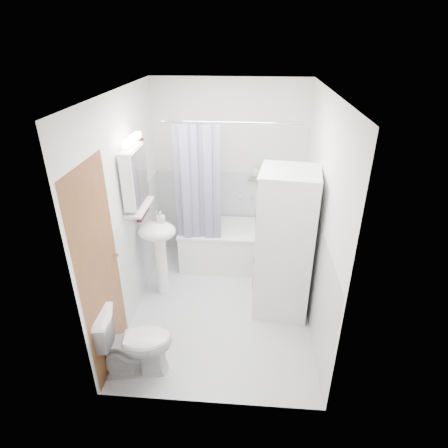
# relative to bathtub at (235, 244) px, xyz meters

# --- Properties ---
(floor) EXTENTS (2.60, 2.60, 0.00)m
(floor) POSITION_rel_bathtub_xyz_m (-0.10, -0.92, -0.31)
(floor) COLOR silver
(floor) RESTS_ON ground
(room_walls) EXTENTS (2.60, 2.60, 2.60)m
(room_walls) POSITION_rel_bathtub_xyz_m (-0.10, -0.92, 1.18)
(room_walls) COLOR white
(room_walls) RESTS_ON ground
(wainscot) EXTENTS (1.98, 2.58, 2.58)m
(wainscot) POSITION_rel_bathtub_xyz_m (-0.10, -0.63, 0.29)
(wainscot) COLOR white
(wainscot) RESTS_ON ground
(door) EXTENTS (0.05, 2.00, 2.00)m
(door) POSITION_rel_bathtub_xyz_m (-1.05, -1.47, 0.69)
(door) COLOR brown
(door) RESTS_ON ground
(bathtub) EXTENTS (1.45, 0.69, 0.56)m
(bathtub) POSITION_rel_bathtub_xyz_m (0.00, 0.00, 0.00)
(bathtub) COLOR white
(bathtub) RESTS_ON ground
(tub_spout) EXTENTS (0.04, 0.12, 0.04)m
(tub_spout) POSITION_rel_bathtub_xyz_m (0.20, 0.33, 0.57)
(tub_spout) COLOR silver
(tub_spout) RESTS_ON room_walls
(curtain_rod) EXTENTS (1.63, 0.02, 0.02)m
(curtain_rod) POSITION_rel_bathtub_xyz_m (-0.00, -0.28, 1.69)
(curtain_rod) COLOR silver
(curtain_rod) RESTS_ON room_walls
(shower_curtain) EXTENTS (0.55, 0.02, 1.45)m
(shower_curtain) POSITION_rel_bathtub_xyz_m (-0.44, -0.28, 0.94)
(shower_curtain) COLOR #141648
(shower_curtain) RESTS_ON curtain_rod
(sink) EXTENTS (0.44, 0.37, 1.04)m
(sink) POSITION_rel_bathtub_xyz_m (-0.86, -0.71, 0.40)
(sink) COLOR white
(sink) RESTS_ON ground
(medicine_cabinet) EXTENTS (0.13, 0.50, 0.71)m
(medicine_cabinet) POSITION_rel_bathtub_xyz_m (-1.01, -0.82, 1.26)
(medicine_cabinet) COLOR white
(medicine_cabinet) RESTS_ON room_walls
(shelf) EXTENTS (0.18, 0.54, 0.02)m
(shelf) POSITION_rel_bathtub_xyz_m (-0.99, -0.82, 0.89)
(shelf) COLOR silver
(shelf) RESTS_ON room_walls
(shower_caddy) EXTENTS (0.22, 0.06, 0.02)m
(shower_caddy) POSITION_rel_bathtub_xyz_m (0.25, 0.32, 0.84)
(shower_caddy) COLOR silver
(shower_caddy) RESTS_ON room_walls
(towel) EXTENTS (0.07, 0.36, 0.88)m
(towel) POSITION_rel_bathtub_xyz_m (-1.04, -0.57, 1.12)
(towel) COLOR #5B1427
(towel) RESTS_ON room_walls
(washer_dryer) EXTENTS (0.66, 0.66, 1.67)m
(washer_dryer) POSITION_rel_bathtub_xyz_m (0.57, -0.87, 0.53)
(washer_dryer) COLOR white
(washer_dryer) RESTS_ON ground
(toilet) EXTENTS (0.75, 0.50, 0.68)m
(toilet) POSITION_rel_bathtub_xyz_m (-0.82, -1.91, 0.03)
(toilet) COLOR white
(toilet) RESTS_ON ground
(soap_pump) EXTENTS (0.08, 0.17, 0.08)m
(soap_pump) POSITION_rel_bathtub_xyz_m (-0.81, -0.67, 0.64)
(soap_pump) COLOR gray
(soap_pump) RESTS_ON sink
(shelf_bottle) EXTENTS (0.07, 0.18, 0.07)m
(shelf_bottle) POSITION_rel_bathtub_xyz_m (-0.99, -0.97, 0.94)
(shelf_bottle) COLOR gray
(shelf_bottle) RESTS_ON shelf
(shelf_cup) EXTENTS (0.10, 0.09, 0.10)m
(shelf_cup) POSITION_rel_bathtub_xyz_m (-0.99, -0.70, 0.96)
(shelf_cup) COLOR gray
(shelf_cup) RESTS_ON shelf
(shampoo_a) EXTENTS (0.13, 0.17, 0.13)m
(shampoo_a) POSITION_rel_bathtub_xyz_m (0.25, 0.32, 0.92)
(shampoo_a) COLOR gray
(shampoo_a) RESTS_ON shower_caddy
(shampoo_b) EXTENTS (0.08, 0.21, 0.08)m
(shampoo_b) POSITION_rel_bathtub_xyz_m (0.37, 0.32, 0.89)
(shampoo_b) COLOR #27629F
(shampoo_b) RESTS_ON shower_caddy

